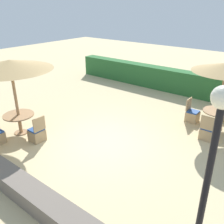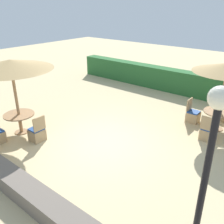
{
  "view_description": "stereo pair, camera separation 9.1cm",
  "coord_description": "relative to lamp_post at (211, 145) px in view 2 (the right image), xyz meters",
  "views": [
    {
      "loc": [
        4.91,
        -5.61,
        4.4
      ],
      "look_at": [
        0.0,
        0.6,
        0.9
      ],
      "focal_mm": 40.0,
      "sensor_mm": 36.0,
      "label": 1
    },
    {
      "loc": [
        4.98,
        -5.55,
        4.4
      ],
      "look_at": [
        0.0,
        0.6,
        0.9
      ],
      "focal_mm": 40.0,
      "sensor_mm": 36.0,
      "label": 2
    }
  ],
  "objects": [
    {
      "name": "patio_chair_back_right_west",
      "position": [
        -2.27,
        5.45,
        -2.09
      ],
      "size": [
        0.46,
        0.46,
        0.93
      ],
      "rotation": [
        0.0,
        0.0,
        -1.57
      ],
      "color": "tan",
      "rests_on": "ground_plane"
    },
    {
      "name": "lamp_post",
      "position": [
        0.0,
        0.0,
        0.0
      ],
      "size": [
        0.36,
        0.36,
        3.32
      ],
      "color": "black",
      "rests_on": "ground_plane"
    },
    {
      "name": "patio_chair_back_right_south",
      "position": [
        -1.29,
        4.39,
        -2.09
      ],
      "size": [
        0.46,
        0.46,
        0.93
      ],
      "color": "tan",
      "rests_on": "ground_plane"
    },
    {
      "name": "patio_chair_front_left_east",
      "position": [
        -5.84,
        0.66,
        -2.09
      ],
      "size": [
        0.46,
        0.46,
        0.93
      ],
      "rotation": [
        0.0,
        0.0,
        1.57
      ],
      "color": "tan",
      "rests_on": "ground_plane"
    },
    {
      "name": "hedge_row",
      "position": [
        -4.08,
        8.35,
        -1.76
      ],
      "size": [
        13.0,
        0.7,
        1.17
      ],
      "primitive_type": "cube",
      "color": "#28602D",
      "rests_on": "ground_plane"
    },
    {
      "name": "ground_plane",
      "position": [
        -4.08,
        1.97,
        -2.35
      ],
      "size": [
        40.0,
        40.0,
        0.0
      ],
      "primitive_type": "plane",
      "color": "#C6B284"
    },
    {
      "name": "stone_border",
      "position": [
        -4.08,
        -1.22,
        -2.12
      ],
      "size": [
        10.0,
        0.56,
        0.46
      ],
      "primitive_type": "cube",
      "color": "#6B6056",
      "rests_on": "ground_plane"
    },
    {
      "name": "parasol_front_left",
      "position": [
        -6.8,
        0.63,
        0.16
      ],
      "size": [
        2.79,
        2.79,
        2.68
      ],
      "color": "#93704C",
      "rests_on": "ground_plane"
    },
    {
      "name": "round_table_back_right",
      "position": [
        -1.31,
        5.42,
        -1.78
      ],
      "size": [
        1.11,
        1.11,
        0.71
      ],
      "color": "#93704C",
      "rests_on": "ground_plane"
    },
    {
      "name": "round_table_front_left",
      "position": [
        -6.8,
        0.63,
        -1.78
      ],
      "size": [
        1.08,
        1.08,
        0.73
      ],
      "color": "#93704C",
      "rests_on": "ground_plane"
    }
  ]
}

